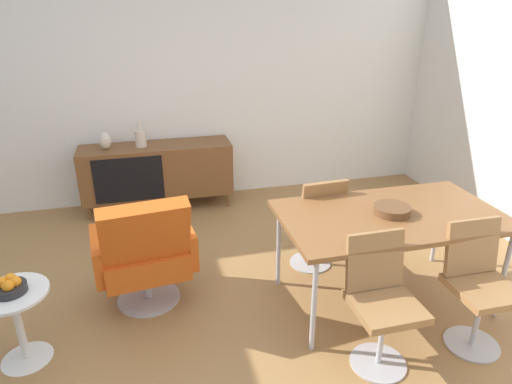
# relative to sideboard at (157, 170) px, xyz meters

# --- Properties ---
(ground_plane) EXTENTS (8.32, 8.32, 0.00)m
(ground_plane) POSITION_rel_sideboard_xyz_m (0.09, -2.30, -0.44)
(ground_plane) COLOR #9E7242
(wall_back) EXTENTS (6.80, 0.12, 2.80)m
(wall_back) POSITION_rel_sideboard_xyz_m (0.09, 0.30, 0.96)
(wall_back) COLOR white
(wall_back) RESTS_ON ground_plane
(sideboard) EXTENTS (1.60, 0.45, 0.72)m
(sideboard) POSITION_rel_sideboard_xyz_m (0.00, 0.00, 0.00)
(sideboard) COLOR brown
(sideboard) RESTS_ON ground_plane
(vase_cobalt) EXTENTS (0.12, 0.12, 0.18)m
(vase_cobalt) POSITION_rel_sideboard_xyz_m (-0.50, 0.00, 0.37)
(vase_cobalt) COLOR beige
(vase_cobalt) RESTS_ON sideboard
(vase_sculptural_dark) EXTENTS (0.12, 0.12, 0.27)m
(vase_sculptural_dark) POSITION_rel_sideboard_xyz_m (-0.14, 0.00, 0.37)
(vase_sculptural_dark) COLOR beige
(vase_sculptural_dark) RESTS_ON sideboard
(dining_table) EXTENTS (1.60, 0.90, 0.74)m
(dining_table) POSITION_rel_sideboard_xyz_m (1.57, -2.15, 0.26)
(dining_table) COLOR brown
(dining_table) RESTS_ON ground_plane
(wooden_bowl_on_table) EXTENTS (0.26, 0.26, 0.06)m
(wooden_bowl_on_table) POSITION_rel_sideboard_xyz_m (1.58, -2.15, 0.33)
(wooden_bowl_on_table) COLOR brown
(wooden_bowl_on_table) RESTS_ON dining_table
(dining_chair_front_right) EXTENTS (0.40, 0.43, 0.86)m
(dining_chair_front_right) POSITION_rel_sideboard_xyz_m (1.93, -2.71, 0.03)
(dining_chair_front_right) COLOR #9E7042
(dining_chair_front_right) RESTS_ON ground_plane
(dining_chair_front_left) EXTENTS (0.40, 0.43, 0.86)m
(dining_chair_front_left) POSITION_rel_sideboard_xyz_m (1.22, -2.71, 0.03)
(dining_chair_front_left) COLOR #9E7042
(dining_chair_front_left) RESTS_ON ground_plane
(dining_chair_back_left) EXTENTS (0.42, 0.45, 0.86)m
(dining_chair_back_left) POSITION_rel_sideboard_xyz_m (1.23, -1.59, 0.03)
(dining_chair_back_left) COLOR #9E7042
(dining_chair_back_left) RESTS_ON ground_plane
(lounge_chair_red) EXTENTS (0.77, 0.72, 0.95)m
(lounge_chair_red) POSITION_rel_sideboard_xyz_m (-0.17, -1.77, 0.03)
(lounge_chair_red) COLOR #D85919
(lounge_chair_red) RESTS_ON ground_plane
(side_table_round) EXTENTS (0.44, 0.44, 0.52)m
(side_table_round) POSITION_rel_sideboard_xyz_m (-0.98, -2.16, -0.12)
(side_table_round) COLOR white
(side_table_round) RESTS_ON ground_plane
(fruit_bowl) EXTENTS (0.20, 0.20, 0.11)m
(fruit_bowl) POSITION_rel_sideboard_xyz_m (-0.98, -2.16, 0.12)
(fruit_bowl) COLOR #262628
(fruit_bowl) RESTS_ON side_table_round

